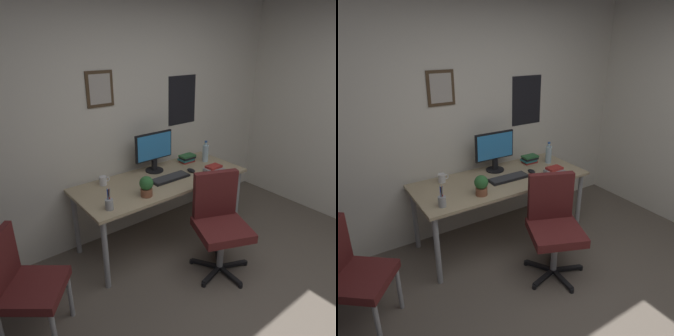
# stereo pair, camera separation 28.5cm
# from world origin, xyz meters

# --- Properties ---
(wall_back) EXTENTS (4.40, 0.10, 2.60)m
(wall_back) POSITION_xyz_m (0.00, 2.15, 1.30)
(wall_back) COLOR silver
(wall_back) RESTS_ON ground_plane
(desk) EXTENTS (1.82, 0.76, 0.72)m
(desk) POSITION_xyz_m (0.17, 1.69, 0.66)
(desk) COLOR tan
(desk) RESTS_ON ground_plane
(office_chair) EXTENTS (0.60, 0.61, 0.95)m
(office_chair) POSITION_xyz_m (0.30, 0.99, 0.53)
(office_chair) COLOR #591E1E
(office_chair) RESTS_ON ground_plane
(side_chair) EXTENTS (0.59, 0.59, 0.88)m
(side_chair) POSITION_xyz_m (-1.36, 1.27, 0.50)
(side_chair) COLOR #591E1E
(side_chair) RESTS_ON ground_plane
(monitor) EXTENTS (0.46, 0.20, 0.43)m
(monitor) POSITION_xyz_m (0.23, 1.91, 0.96)
(monitor) COLOR black
(monitor) RESTS_ON desk
(keyboard) EXTENTS (0.43, 0.15, 0.03)m
(keyboard) POSITION_xyz_m (0.23, 1.63, 0.74)
(keyboard) COLOR black
(keyboard) RESTS_ON desk
(computer_mouse) EXTENTS (0.06, 0.11, 0.04)m
(computer_mouse) POSITION_xyz_m (0.53, 1.64, 0.74)
(computer_mouse) COLOR black
(computer_mouse) RESTS_ON desk
(water_bottle) EXTENTS (0.07, 0.07, 0.25)m
(water_bottle) POSITION_xyz_m (0.88, 1.78, 0.83)
(water_bottle) COLOR silver
(water_bottle) RESTS_ON desk
(coffee_mug_near) EXTENTS (0.11, 0.07, 0.09)m
(coffee_mug_near) POSITION_xyz_m (-0.38, 1.93, 0.77)
(coffee_mug_near) COLOR white
(coffee_mug_near) RESTS_ON desk
(potted_plant) EXTENTS (0.13, 0.13, 0.19)m
(potted_plant) POSITION_xyz_m (-0.18, 1.46, 0.83)
(potted_plant) COLOR brown
(potted_plant) RESTS_ON desk
(pen_cup) EXTENTS (0.07, 0.07, 0.20)m
(pen_cup) POSITION_xyz_m (-0.57, 1.45, 0.78)
(pen_cup) COLOR #9EA0A5
(pen_cup) RESTS_ON desk
(book_stack_left) EXTENTS (0.19, 0.13, 0.09)m
(book_stack_left) POSITION_xyz_m (0.69, 1.89, 0.77)
(book_stack_left) COLOR #B22D28
(book_stack_left) RESTS_ON desk
(book_stack_right) EXTENTS (0.19, 0.16, 0.07)m
(book_stack_right) POSITION_xyz_m (0.71, 1.48, 0.76)
(book_stack_right) COLOR black
(book_stack_right) RESTS_ON desk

